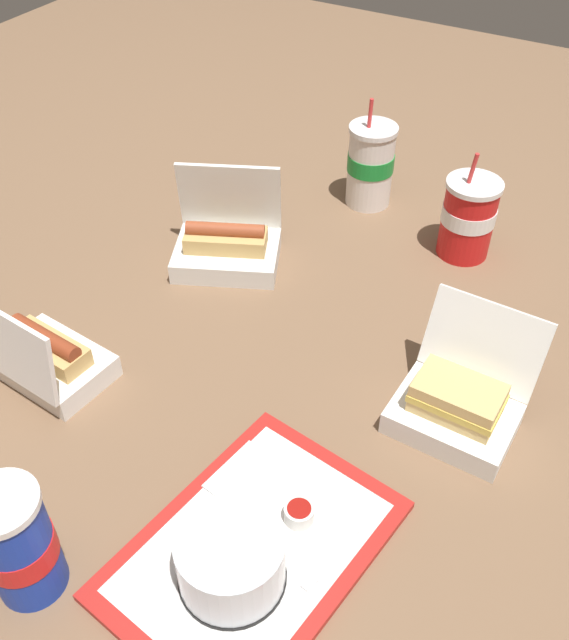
{
  "coord_description": "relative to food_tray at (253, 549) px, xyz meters",
  "views": [
    {
      "loc": [
        0.73,
        0.41,
        0.84
      ],
      "look_at": [
        -0.03,
        -0.03,
        0.05
      ],
      "focal_mm": 40.0,
      "sensor_mm": 36.0,
      "label": 1
    }
  ],
  "objects": [
    {
      "name": "napkin_stack",
      "position": [
        -0.08,
        -0.05,
        0.01
      ],
      "size": [
        0.11,
        0.11,
        0.0
      ],
      "primitive_type": "cube",
      "rotation": [
        0.0,
        0.0,
        -0.15
      ],
      "color": "white",
      "rests_on": "food_tray"
    },
    {
      "name": "clamshell_hotdog_corner",
      "position": [
        -0.5,
        -0.37,
        0.04
      ],
      "size": [
        0.22,
        0.24,
        0.18
      ],
      "color": "white",
      "rests_on": "ground_plane"
    },
    {
      "name": "food_tray",
      "position": [
        0.0,
        0.0,
        0.0
      ],
      "size": [
        0.4,
        0.31,
        0.01
      ],
      "color": "red",
      "rests_on": "ground_plane"
    },
    {
      "name": "ketchup_cup",
      "position": [
        -0.06,
        0.03,
        0.02
      ],
      "size": [
        0.04,
        0.04,
        0.02
      ],
      "color": "white",
      "rests_on": "food_tray"
    },
    {
      "name": "cake_container",
      "position": [
        0.05,
        0.0,
        0.05
      ],
      "size": [
        0.13,
        0.13,
        0.08
      ],
      "color": "black",
      "rests_on": "food_tray"
    },
    {
      "name": "ground_plane",
      "position": [
        -0.33,
        -0.13,
        -0.01
      ],
      "size": [
        3.2,
        3.2,
        0.0
      ],
      "primitive_type": "plane",
      "color": "brown"
    },
    {
      "name": "plastic_fork",
      "position": [
        -0.03,
        0.1,
        0.01
      ],
      "size": [
        0.11,
        0.03,
        0.0
      ],
      "primitive_type": "cube",
      "rotation": [
        0.0,
        0.0,
        -0.17
      ],
      "color": "white",
      "rests_on": "food_tray"
    },
    {
      "name": "soda_cup_back",
      "position": [
        0.17,
        -0.22,
        0.08
      ],
      "size": [
        0.09,
        0.09,
        0.23
      ],
      "color": "#1938B7",
      "rests_on": "ground_plane"
    },
    {
      "name": "soda_cup_left",
      "position": [
        -0.76,
        0.01,
        0.07
      ],
      "size": [
        0.11,
        0.11,
        0.22
      ],
      "color": "red",
      "rests_on": "ground_plane"
    },
    {
      "name": "soda_cup_right",
      "position": [
        -0.83,
        -0.22,
        0.08
      ],
      "size": [
        0.1,
        0.1,
        0.23
      ],
      "color": "white",
      "rests_on": "ground_plane"
    },
    {
      "name": "clamshell_hotdog_back",
      "position": [
        -0.1,
        -0.45,
        0.03
      ],
      "size": [
        0.15,
        0.19,
        0.16
      ],
      "color": "white",
      "rests_on": "ground_plane"
    },
    {
      "name": "clamshell_sandwich_front",
      "position": [
        -0.33,
        0.15,
        0.04
      ],
      "size": [
        0.19,
        0.18,
        0.16
      ],
      "color": "white",
      "rests_on": "ground_plane"
    }
  ]
}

